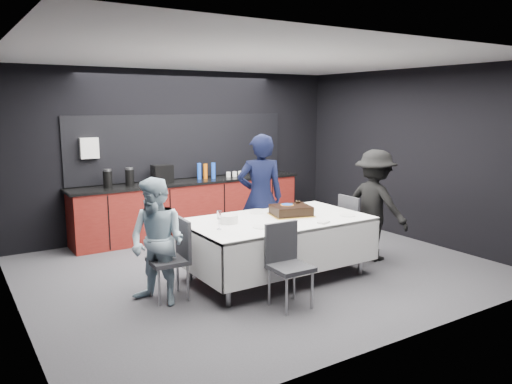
# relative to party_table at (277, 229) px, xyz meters

# --- Properties ---
(ground) EXTENTS (6.00, 6.00, 0.00)m
(ground) POSITION_rel_party_table_xyz_m (0.00, 0.40, -0.64)
(ground) COLOR #414045
(ground) RESTS_ON ground
(room_shell) EXTENTS (6.04, 5.04, 2.82)m
(room_shell) POSITION_rel_party_table_xyz_m (0.00, 0.40, 1.22)
(room_shell) COLOR white
(room_shell) RESTS_ON ground
(kitchenette) EXTENTS (4.10, 0.64, 2.05)m
(kitchenette) POSITION_rel_party_table_xyz_m (-0.02, 2.62, -0.10)
(kitchenette) COLOR #5F130F
(kitchenette) RESTS_ON ground
(party_table) EXTENTS (2.32, 1.32, 0.78)m
(party_table) POSITION_rel_party_table_xyz_m (0.00, 0.00, 0.00)
(party_table) COLOR #99999E
(party_table) RESTS_ON ground
(cake_assembly) EXTENTS (0.61, 0.54, 0.17)m
(cake_assembly) POSITION_rel_party_table_xyz_m (0.26, 0.05, 0.20)
(cake_assembly) COLOR #EFBA46
(cake_assembly) RESTS_ON party_table
(plate_stack) EXTENTS (0.24, 0.24, 0.10)m
(plate_stack) POSITION_rel_party_table_xyz_m (-0.64, 0.13, 0.19)
(plate_stack) COLOR white
(plate_stack) RESTS_ON party_table
(loose_plate_near) EXTENTS (0.22, 0.22, 0.01)m
(loose_plate_near) POSITION_rel_party_table_xyz_m (-0.42, -0.28, 0.14)
(loose_plate_near) COLOR white
(loose_plate_near) RESTS_ON party_table
(loose_plate_right_a) EXTENTS (0.22, 0.22, 0.01)m
(loose_plate_right_a) POSITION_rel_party_table_xyz_m (0.67, 0.20, 0.14)
(loose_plate_right_a) COLOR white
(loose_plate_right_a) RESTS_ON party_table
(loose_plate_right_b) EXTENTS (0.20, 0.20, 0.01)m
(loose_plate_right_b) POSITION_rel_party_table_xyz_m (0.87, -0.36, 0.14)
(loose_plate_right_b) COLOR white
(loose_plate_right_b) RESTS_ON party_table
(loose_plate_far) EXTENTS (0.20, 0.20, 0.01)m
(loose_plate_far) POSITION_rel_party_table_xyz_m (-0.04, 0.42, 0.14)
(loose_plate_far) COLOR white
(loose_plate_far) RESTS_ON party_table
(fork_pile) EXTENTS (0.18, 0.15, 0.02)m
(fork_pile) POSITION_rel_party_table_xyz_m (0.34, -0.52, 0.15)
(fork_pile) COLOR white
(fork_pile) RESTS_ON party_table
(champagne_flute) EXTENTS (0.06, 0.06, 0.22)m
(champagne_flute) POSITION_rel_party_table_xyz_m (-0.89, -0.10, 0.30)
(champagne_flute) COLOR white
(champagne_flute) RESTS_ON party_table
(chair_left) EXTENTS (0.44, 0.44, 0.92)m
(chair_left) POSITION_rel_party_table_xyz_m (-1.39, 0.06, -0.11)
(chair_left) COLOR #2D2E32
(chair_left) RESTS_ON ground
(chair_right) EXTENTS (0.43, 0.43, 0.92)m
(chair_right) POSITION_rel_party_table_xyz_m (1.43, 0.09, -0.11)
(chair_right) COLOR #2D2E32
(chair_right) RESTS_ON ground
(chair_near) EXTENTS (0.43, 0.43, 0.92)m
(chair_near) POSITION_rel_party_table_xyz_m (-0.43, -0.80, -0.11)
(chair_near) COLOR #2D2E32
(chair_near) RESTS_ON ground
(person_center) EXTENTS (0.78, 0.66, 1.81)m
(person_center) POSITION_rel_party_table_xyz_m (0.24, 0.77, 0.27)
(person_center) COLOR black
(person_center) RESTS_ON ground
(person_left) EXTENTS (0.82, 0.88, 1.43)m
(person_left) POSITION_rel_party_table_xyz_m (-1.62, -0.01, 0.07)
(person_left) COLOR #9FB9C8
(person_left) RESTS_ON ground
(person_right) EXTENTS (0.77, 1.12, 1.59)m
(person_right) POSITION_rel_party_table_xyz_m (1.63, -0.11, 0.15)
(person_right) COLOR black
(person_right) RESTS_ON ground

